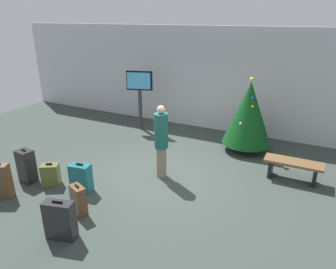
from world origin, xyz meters
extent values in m
plane|color=#38423D|center=(0.00, 0.00, 0.00)|extent=(16.00, 16.00, 0.00)
cube|color=silver|center=(0.00, 3.75, 1.65)|extent=(16.00, 0.20, 3.30)
cylinder|color=#4C3319|center=(1.36, 2.39, 0.11)|extent=(0.12, 0.12, 0.23)
cone|color=#0F4719|center=(1.36, 2.39, 1.10)|extent=(1.34, 1.34, 1.74)
sphere|color=#F2D84C|center=(1.36, 2.39, 2.02)|extent=(0.12, 0.12, 0.12)
sphere|color=blue|center=(1.10, 2.54, 1.15)|extent=(0.08, 0.08, 0.08)
sphere|color=blue|center=(1.44, 2.27, 1.56)|extent=(0.08, 0.08, 0.08)
sphere|color=yellow|center=(1.23, 2.48, 1.55)|extent=(0.08, 0.08, 0.08)
sphere|color=yellow|center=(1.48, 2.20, 1.35)|extent=(0.08, 0.08, 0.08)
sphere|color=silver|center=(1.26, 2.01, 0.90)|extent=(0.08, 0.08, 0.08)
sphere|color=red|center=(1.21, 2.57, 1.33)|extent=(0.08, 0.08, 0.08)
cylinder|color=#333338|center=(-2.23, 2.59, 0.66)|extent=(0.12, 0.12, 1.33)
cube|color=black|center=(-2.23, 2.59, 1.64)|extent=(0.83, 0.33, 0.62)
cube|color=#4CB2F2|center=(-2.23, 2.54, 1.64)|extent=(0.73, 0.24, 0.52)
cube|color=brown|center=(2.73, 1.18, 0.45)|extent=(1.28, 0.44, 0.06)
cube|color=black|center=(2.25, 1.18, 0.21)|extent=(0.08, 0.35, 0.42)
cube|color=black|center=(3.21, 1.18, 0.21)|extent=(0.08, 0.35, 0.42)
cylinder|color=gray|center=(-0.06, -0.03, 0.38)|extent=(0.23, 0.23, 0.76)
cylinder|color=#19594C|center=(-0.06, -0.03, 1.16)|extent=(0.44, 0.44, 0.81)
sphere|color=tan|center=(-0.06, -0.03, 1.66)|extent=(0.18, 0.18, 0.18)
cube|color=brown|center=(-2.62, -2.33, 0.38)|extent=(0.45, 0.37, 0.76)
cube|color=#19606B|center=(-1.30, -1.39, 0.32)|extent=(0.48, 0.32, 0.63)
cube|color=black|center=(-1.30, -1.39, 0.65)|extent=(0.16, 0.05, 0.04)
cube|color=brown|center=(-0.79, -2.04, 0.29)|extent=(0.40, 0.30, 0.59)
cube|color=black|center=(-0.79, -2.04, 0.61)|extent=(0.13, 0.07, 0.04)
cube|color=#232326|center=(-0.58, -2.72, 0.35)|extent=(0.55, 0.35, 0.70)
cube|color=black|center=(-0.58, -2.72, 0.72)|extent=(0.18, 0.08, 0.04)
cube|color=#59602D|center=(-2.10, -1.50, 0.25)|extent=(0.45, 0.42, 0.50)
cube|color=black|center=(-2.10, -1.50, 0.52)|extent=(0.13, 0.09, 0.04)
cube|color=#232326|center=(-2.69, -1.62, 0.39)|extent=(0.39, 0.31, 0.77)
cube|color=black|center=(-2.69, -1.62, 0.79)|extent=(0.13, 0.04, 0.04)
camera|label=1|loc=(2.99, -5.74, 3.59)|focal=32.80mm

